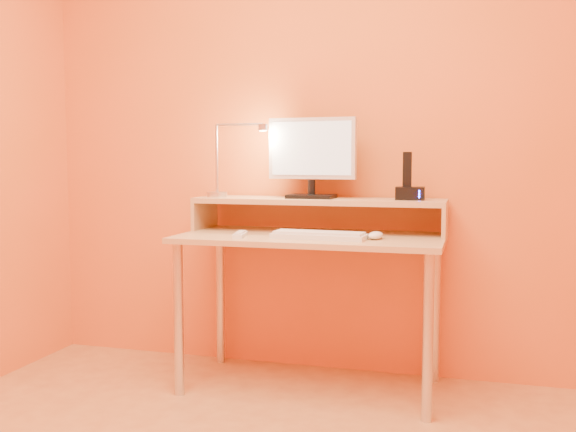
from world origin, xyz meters
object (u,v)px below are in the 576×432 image
(phone_dock, at_px, (410,193))
(keyboard, at_px, (319,236))
(lamp_base, at_px, (217,194))
(mouse, at_px, (376,235))
(remote_control, at_px, (240,235))
(monitor_panel, at_px, (312,148))

(phone_dock, bearing_deg, keyboard, -145.19)
(lamp_base, height_order, phone_dock, phone_dock)
(lamp_base, bearing_deg, mouse, -13.56)
(remote_control, bearing_deg, keyboard, -4.69)
(mouse, distance_m, remote_control, 0.60)
(lamp_base, distance_m, mouse, 0.86)
(lamp_base, height_order, remote_control, lamp_base)
(monitor_panel, relative_size, lamp_base, 4.28)
(keyboard, height_order, remote_control, keyboard)
(monitor_panel, height_order, phone_dock, monitor_panel)
(phone_dock, xyz_separation_m, mouse, (-0.12, -0.23, -0.17))
(monitor_panel, distance_m, lamp_base, 0.53)
(monitor_panel, distance_m, remote_control, 0.56)
(keyboard, bearing_deg, remote_control, -171.16)
(mouse, bearing_deg, remote_control, -158.72)
(monitor_panel, distance_m, mouse, 0.57)
(monitor_panel, height_order, keyboard, monitor_panel)
(lamp_base, height_order, mouse, lamp_base)
(lamp_base, distance_m, keyboard, 0.65)
(keyboard, distance_m, mouse, 0.25)
(phone_dock, height_order, mouse, phone_dock)
(lamp_base, distance_m, phone_dock, 0.94)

